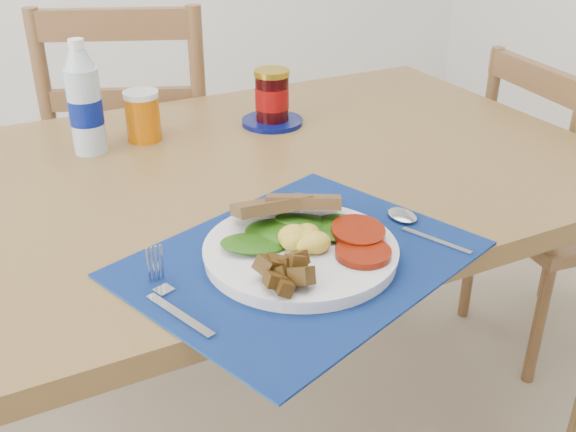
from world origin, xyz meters
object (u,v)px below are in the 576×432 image
object	(u,v)px
water_bottle	(85,104)
chair_end	(549,178)
jam_on_saucer	(272,100)
breakfast_plate	(299,248)
juice_glass	(143,117)
chair_far	(135,139)

from	to	relation	value
water_bottle	chair_end	bearing A→B (deg)	-8.97
water_bottle	jam_on_saucer	xyz separation A→B (m)	(0.39, -0.02, -0.05)
breakfast_plate	juice_glass	bearing A→B (deg)	110.74
chair_end	jam_on_saucer	size ratio (longest dim) A/B	7.56
breakfast_plate	jam_on_saucer	distance (m)	0.59
juice_glass	jam_on_saucer	size ratio (longest dim) A/B	0.72
chair_far	breakfast_plate	distance (m)	1.02
chair_end	breakfast_plate	bearing A→B (deg)	119.50
chair_end	water_bottle	size ratio (longest dim) A/B	4.54
chair_end	water_bottle	bearing A→B (deg)	88.49
chair_end	breakfast_plate	size ratio (longest dim) A/B	3.67
juice_glass	chair_far	bearing A→B (deg)	79.18
breakfast_plate	water_bottle	size ratio (longest dim) A/B	1.24
chair_far	breakfast_plate	world-z (taller)	chair_far
chair_far	chair_end	distance (m)	1.12
juice_glass	jam_on_saucer	distance (m)	0.28
water_bottle	juice_glass	bearing A→B (deg)	7.06
water_bottle	juice_glass	distance (m)	0.13
juice_glass	breakfast_plate	bearing A→B (deg)	-84.43
chair_far	water_bottle	xyz separation A→B (m)	(-0.20, -0.44, 0.26)
chair_far	juice_glass	xyz separation A→B (m)	(-0.08, -0.42, 0.21)
water_bottle	juice_glass	xyz separation A→B (m)	(0.11, 0.01, -0.05)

